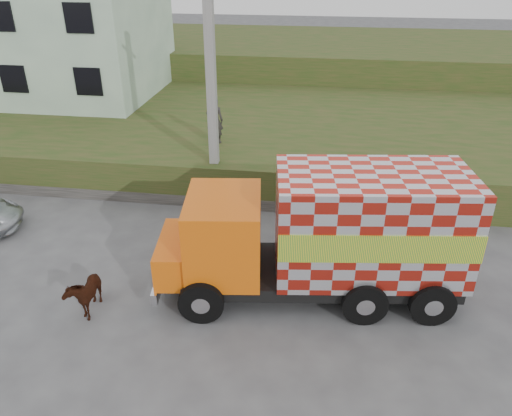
% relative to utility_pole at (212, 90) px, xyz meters
% --- Properties ---
extents(ground, '(120.00, 120.00, 0.00)m').
position_rel_utility_pole_xyz_m(ground, '(1.00, -4.60, -4.08)').
color(ground, '#474749').
rests_on(ground, ground).
extents(embankment, '(40.00, 12.00, 1.50)m').
position_rel_utility_pole_xyz_m(embankment, '(1.00, 5.40, -3.33)').
color(embankment, '#264517').
rests_on(embankment, ground).
extents(embankment_far, '(40.00, 12.00, 3.00)m').
position_rel_utility_pole_xyz_m(embankment_far, '(1.00, 17.40, -2.58)').
color(embankment_far, '#264517').
rests_on(embankment_far, ground).
extents(retaining_strip, '(16.00, 0.50, 0.40)m').
position_rel_utility_pole_xyz_m(retaining_strip, '(-1.00, -0.40, -3.88)').
color(retaining_strip, '#595651').
rests_on(retaining_strip, ground).
extents(building, '(10.00, 8.00, 6.00)m').
position_rel_utility_pole_xyz_m(building, '(-10.00, 8.40, 0.42)').
color(building, '#BDDBBB').
rests_on(building, embankment).
extents(utility_pole, '(1.20, 0.30, 8.00)m').
position_rel_utility_pole_xyz_m(utility_pole, '(0.00, 0.00, 0.00)').
color(utility_pole, gray).
rests_on(utility_pole, ground).
extents(cargo_truck, '(8.09, 3.57, 3.49)m').
position_rel_utility_pole_xyz_m(cargo_truck, '(4.06, -4.99, -2.28)').
color(cargo_truck, black).
rests_on(cargo_truck, ground).
extents(cow, '(0.73, 1.39, 1.13)m').
position_rel_utility_pole_xyz_m(cow, '(-1.94, -6.60, -3.51)').
color(cow, '#351C0D').
rests_on(cow, ground).
extents(pedestrian, '(0.66, 0.45, 1.78)m').
position_rel_utility_pole_xyz_m(pedestrian, '(-0.39, 1.98, -1.68)').
color(pedestrian, '#32312D').
rests_on(pedestrian, embankment).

